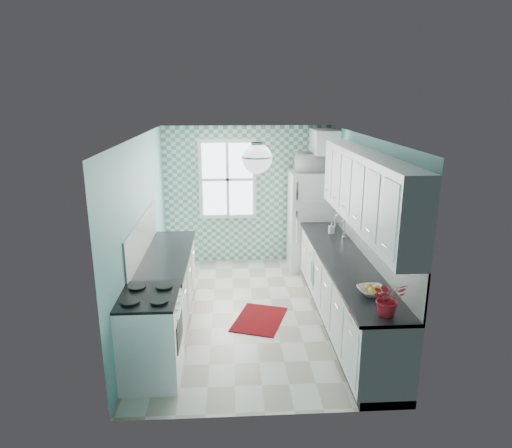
{
  "coord_description": "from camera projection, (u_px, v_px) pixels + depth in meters",
  "views": [
    {
      "loc": [
        -0.31,
        -5.96,
        3.01
      ],
      "look_at": [
        0.05,
        0.25,
        1.25
      ],
      "focal_mm": 32.0,
      "sensor_mm": 36.0,
      "label": 1
    }
  ],
  "objects": [
    {
      "name": "fridge",
      "position": [
        310.0,
        220.0,
        8.1
      ],
      "size": [
        0.76,
        0.75,
        1.74
      ],
      "rotation": [
        0.0,
        0.0,
        0.07
      ],
      "color": "silver",
      "rests_on": "floor"
    },
    {
      "name": "floor",
      "position": [
        254.0,
        313.0,
        6.56
      ],
      "size": [
        3.0,
        4.4,
        0.02
      ],
      "primitive_type": "cube",
      "color": "beige",
      "rests_on": "ground"
    },
    {
      "name": "wall_left",
      "position": [
        142.0,
        231.0,
        6.14
      ],
      "size": [
        0.02,
        4.4,
        2.5
      ],
      "primitive_type": "cube",
      "color": "#6BABA8",
      "rests_on": "floor"
    },
    {
      "name": "wall_front",
      "position": [
        266.0,
        298.0,
        4.1
      ],
      "size": [
        3.0,
        0.02,
        2.5
      ],
      "primitive_type": "cube",
      "color": "#6BABA8",
      "rests_on": "floor"
    },
    {
      "name": "wall_right",
      "position": [
        362.0,
        227.0,
        6.31
      ],
      "size": [
        0.02,
        4.4,
        2.5
      ],
      "primitive_type": "cube",
      "color": "#6BABA8",
      "rests_on": "floor"
    },
    {
      "name": "base_cabinets_left",
      "position": [
        167.0,
        287.0,
        6.3
      ],
      "size": [
        0.6,
        2.15,
        0.9
      ],
      "primitive_type": "cube",
      "color": "white",
      "rests_on": "floor"
    },
    {
      "name": "upper_cabinet_fridge",
      "position": [
        324.0,
        141.0,
        7.78
      ],
      "size": [
        0.4,
        0.74,
        0.4
      ],
      "primitive_type": "cube",
      "color": "white",
      "rests_on": "wall_right"
    },
    {
      "name": "soap_bottle",
      "position": [
        331.0,
        228.0,
        7.05
      ],
      "size": [
        0.08,
        0.09,
        0.18
      ],
      "primitive_type": "imported",
      "rotation": [
        0.0,
        0.0,
        0.05
      ],
      "color": "#A6B6C2",
      "rests_on": "countertop_right"
    },
    {
      "name": "sink",
      "position": [
        333.0,
        240.0,
        6.78
      ],
      "size": [
        0.46,
        0.38,
        0.53
      ],
      "rotation": [
        0.0,
        0.0,
        -0.04
      ],
      "color": "silver",
      "rests_on": "countertop_right"
    },
    {
      "name": "wall_back",
      "position": [
        247.0,
        195.0,
        8.34
      ],
      "size": [
        3.0,
        0.02,
        2.5
      ],
      "primitive_type": "cube",
      "color": "#6BABA8",
      "rests_on": "floor"
    },
    {
      "name": "window",
      "position": [
        228.0,
        179.0,
        8.19
      ],
      "size": [
        1.04,
        0.05,
        1.44
      ],
      "color": "white",
      "rests_on": "wall_back"
    },
    {
      "name": "base_cabinets_right",
      "position": [
        344.0,
        293.0,
        6.12
      ],
      "size": [
        0.6,
        3.6,
        0.9
      ],
      "primitive_type": "cube",
      "color": "white",
      "rests_on": "floor"
    },
    {
      "name": "backsplash_right",
      "position": [
        369.0,
        240.0,
        5.94
      ],
      "size": [
        0.02,
        3.6,
        0.51
      ],
      "primitive_type": "cube",
      "color": "white",
      "rests_on": "wall_right"
    },
    {
      "name": "ceiling",
      "position": [
        253.0,
        135.0,
        5.88
      ],
      "size": [
        3.0,
        4.4,
        0.02
      ],
      "primitive_type": "cube",
      "color": "white",
      "rests_on": "wall_back"
    },
    {
      "name": "rug",
      "position": [
        259.0,
        319.0,
        6.34
      ],
      "size": [
        0.87,
        1.03,
        0.01
      ],
      "primitive_type": "cube",
      "rotation": [
        0.0,
        0.0,
        -0.33
      ],
      "color": "#63110A",
      "rests_on": "floor"
    },
    {
      "name": "stove",
      "position": [
        151.0,
        335.0,
        4.96
      ],
      "size": [
        0.63,
        0.79,
        0.96
      ],
      "rotation": [
        0.0,
        0.0,
        -0.05
      ],
      "color": "white",
      "rests_on": "floor"
    },
    {
      "name": "countertop_right",
      "position": [
        345.0,
        260.0,
        5.99
      ],
      "size": [
        0.63,
        3.6,
        0.04
      ],
      "primitive_type": "cube",
      "color": "black",
      "rests_on": "base_cabinets_right"
    },
    {
      "name": "accent_wall",
      "position": [
        247.0,
        195.0,
        8.32
      ],
      "size": [
        3.0,
        0.01,
        2.5
      ],
      "primitive_type": "cube",
      "color": "#51A28A",
      "rests_on": "wall_back"
    },
    {
      "name": "countertop_left",
      "position": [
        166.0,
        255.0,
        6.17
      ],
      "size": [
        0.63,
        2.15,
        0.04
      ],
      "primitive_type": "cube",
      "color": "black",
      "rests_on": "base_cabinets_left"
    },
    {
      "name": "fruit_bowl",
      "position": [
        372.0,
        291.0,
        4.91
      ],
      "size": [
        0.35,
        0.35,
        0.08
      ],
      "primitive_type": "imported",
      "rotation": [
        0.0,
        0.0,
        0.15
      ],
      "color": "white",
      "rests_on": "countertop_right"
    },
    {
      "name": "microwave",
      "position": [
        312.0,
        162.0,
        7.81
      ],
      "size": [
        0.61,
        0.43,
        0.33
      ],
      "primitive_type": "imported",
      "rotation": [
        0.0,
        0.0,
        3.09
      ],
      "color": "white",
      "rests_on": "fridge"
    },
    {
      "name": "ceiling_light",
      "position": [
        257.0,
        158.0,
        5.16
      ],
      "size": [
        0.34,
        0.34,
        0.35
      ],
      "color": "silver",
      "rests_on": "ceiling"
    },
    {
      "name": "backsplash_left",
      "position": [
        142.0,
        236.0,
        6.08
      ],
      "size": [
        0.02,
        2.15,
        0.51
      ],
      "primitive_type": "cube",
      "color": "white",
      "rests_on": "wall_left"
    },
    {
      "name": "dish_towel",
      "position": [
        312.0,
        273.0,
        6.74
      ],
      "size": [
        0.02,
        0.22,
        0.32
      ],
      "primitive_type": "cube",
      "rotation": [
        0.0,
        0.0,
        -0.0
      ],
      "color": "teal",
      "rests_on": "base_cabinets_right"
    },
    {
      "name": "upper_cabinets_right",
      "position": [
        365.0,
        190.0,
        5.54
      ],
      "size": [
        0.33,
        3.2,
        0.9
      ],
      "primitive_type": "cube",
      "color": "white",
      "rests_on": "wall_right"
    },
    {
      "name": "potted_plant",
      "position": [
        388.0,
        298.0,
        4.41
      ],
      "size": [
        0.36,
        0.32,
        0.36
      ],
      "primitive_type": "imported",
      "rotation": [
        0.0,
        0.0,
        0.15
      ],
      "color": "#B40A0B",
      "rests_on": "countertop_right"
    }
  ]
}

